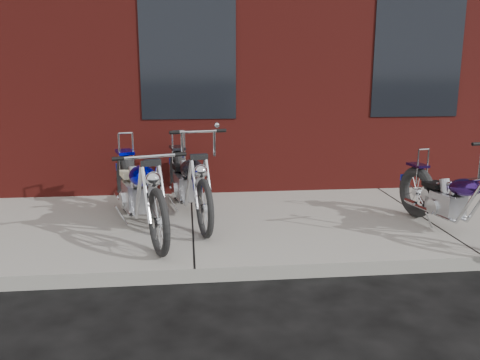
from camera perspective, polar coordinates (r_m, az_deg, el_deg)
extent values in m
plane|color=black|center=(5.11, -5.08, -11.47)|extent=(120.00, 120.00, 0.00)
cube|color=gray|center=(6.48, -5.34, -5.41)|extent=(22.00, 3.00, 0.15)
torus|color=black|center=(6.87, 19.90, -1.53)|extent=(0.26, 0.68, 0.67)
cube|color=gray|center=(6.43, 23.03, -2.84)|extent=(0.33, 0.41, 0.28)
ellipsoid|color=#2F155C|center=(6.18, 24.78, -1.04)|extent=(0.33, 0.55, 0.28)
cube|color=black|center=(6.57, 21.84, -0.76)|extent=(0.27, 0.30, 0.06)
cylinder|color=silver|center=(6.74, 20.50, 1.22)|extent=(0.02, 0.02, 0.44)
cylinder|color=silver|center=(6.68, 22.56, -3.30)|extent=(0.20, 0.82, 0.04)
torus|color=black|center=(6.79, -12.35, -0.65)|extent=(0.38, 0.81, 0.80)
torus|color=black|center=(5.16, -8.68, -5.25)|extent=(0.28, 0.71, 0.72)
cube|color=gray|center=(6.11, -11.10, -2.19)|extent=(0.43, 0.51, 0.33)
ellipsoid|color=#0003D0|center=(5.74, -10.59, 0.16)|extent=(0.45, 0.67, 0.34)
cube|color=beige|center=(6.34, -11.73, 0.37)|extent=(0.34, 0.37, 0.07)
cylinder|color=silver|center=(5.21, -9.17, -1.76)|extent=(0.14, 0.32, 0.60)
cylinder|color=silver|center=(5.26, -9.67, 2.36)|extent=(0.59, 0.21, 0.03)
cylinder|color=silver|center=(6.62, -12.38, 2.72)|extent=(0.03, 0.03, 0.53)
cylinder|color=silver|center=(6.41, -10.34, -2.80)|extent=(0.34, 0.97, 0.05)
torus|color=black|center=(7.23, -6.72, 0.25)|extent=(0.29, 0.78, 0.76)
torus|color=black|center=(5.67, -3.63, -3.63)|extent=(0.20, 0.69, 0.69)
cube|color=gray|center=(6.59, -5.64, -1.07)|extent=(0.37, 0.47, 0.32)
ellipsoid|color=black|center=(6.24, -5.16, 1.04)|extent=(0.38, 0.62, 0.33)
cube|color=black|center=(6.81, -6.15, 1.20)|extent=(0.31, 0.34, 0.06)
cylinder|color=silver|center=(5.72, -3.98, -0.59)|extent=(0.10, 0.31, 0.57)
cylinder|color=silver|center=(5.74, -4.37, 5.29)|extent=(0.58, 0.14, 0.03)
cylinder|color=silver|center=(7.08, -6.68, 3.29)|extent=(0.03, 0.03, 0.51)
cylinder|color=silver|center=(6.87, -4.97, -1.67)|extent=(0.23, 0.95, 0.05)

